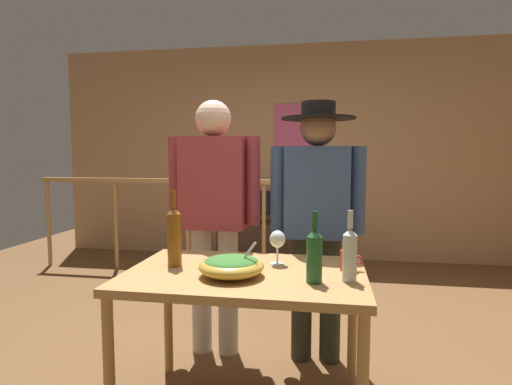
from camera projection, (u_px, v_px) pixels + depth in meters
ground_plane at (265, 354)px, 2.76m from camera, size 8.05×8.05×0.00m
back_wall at (297, 153)px, 5.30m from camera, size 6.19×0.10×2.67m
framed_picture at (297, 131)px, 5.21m from camera, size 0.57×0.03×0.66m
stair_railing at (238, 210)px, 4.53m from camera, size 3.51×0.10×1.10m
tv_console at (256, 242)px, 5.13m from camera, size 0.90×0.40×0.49m
flat_screen_tv at (256, 204)px, 5.06m from camera, size 0.50×0.12×0.39m
serving_table at (245, 287)px, 2.06m from camera, size 1.16×0.77×0.74m
salad_bowl at (231, 265)px, 1.95m from camera, size 0.31×0.31×0.17m
wine_glass at (277, 240)px, 2.16m from camera, size 0.08×0.08×0.18m
wine_bottle_green at (314, 254)px, 1.85m from camera, size 0.07×0.07×0.32m
wine_bottle_amber at (174, 235)px, 2.13m from camera, size 0.07×0.07×0.39m
wine_bottle_clear at (350, 253)px, 1.87m from camera, size 0.06×0.06×0.32m
mug_red at (348, 260)px, 2.05m from camera, size 0.11×0.08×0.10m
person_standing_left at (214, 205)px, 2.71m from camera, size 0.60×0.23×1.65m
person_standing_right at (317, 209)px, 2.60m from camera, size 0.58×0.45×1.63m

